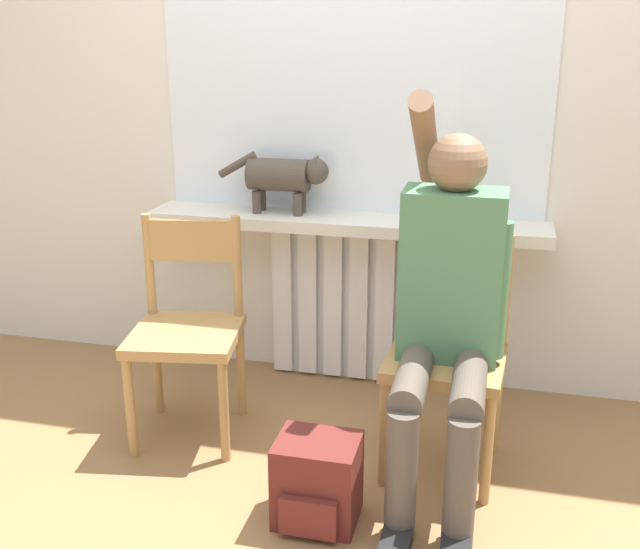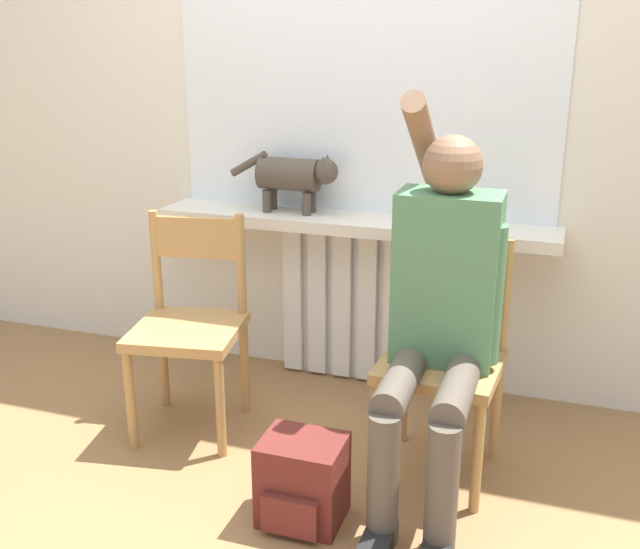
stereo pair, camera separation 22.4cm
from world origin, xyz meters
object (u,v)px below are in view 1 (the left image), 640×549
at_px(chair_left, 187,326).
at_px(cat, 285,176).
at_px(person, 448,302).
at_px(backpack, 317,482).
at_px(chair_right, 448,352).

bearing_deg(chair_left, cat, 57.98).
xyz_separation_m(person, backpack, (-0.36, -0.33, -0.53)).
xyz_separation_m(chair_right, person, (-0.00, -0.11, 0.23)).
bearing_deg(person, backpack, -137.64).
height_order(chair_right, person, person).
xyz_separation_m(person, cat, (-0.76, 0.67, 0.26)).
bearing_deg(person, chair_right, 88.97).
distance_m(person, cat, 1.05).
relative_size(chair_left, person, 0.63).
height_order(chair_right, cat, cat).
relative_size(chair_right, backpack, 2.96).
relative_size(chair_right, cat, 1.73).
distance_m(chair_right, backpack, 0.65).
height_order(chair_right, backpack, chair_right).
bearing_deg(person, chair_left, 173.41).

